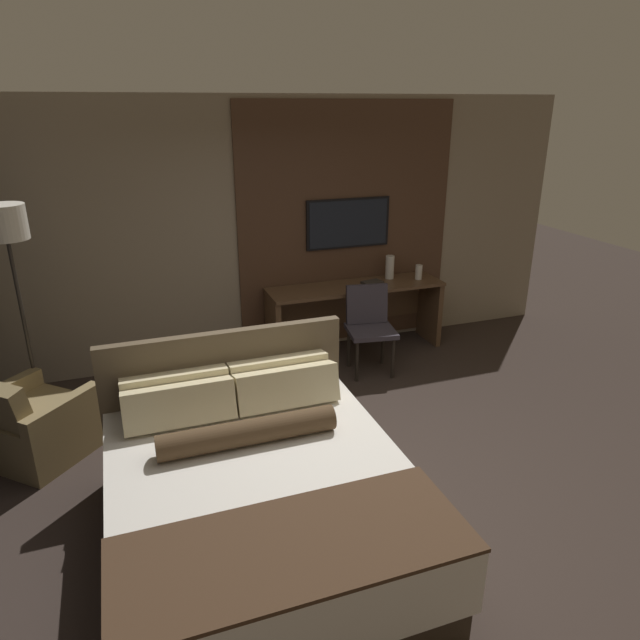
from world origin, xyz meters
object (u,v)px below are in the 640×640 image
Objects in this scene: armchair_by_window at (34,426)px; book at (372,282)px; vase_tall at (390,267)px; floor_lamp at (8,242)px; bed at (258,494)px; tv at (348,223)px; vase_short at (419,272)px; desk at (354,305)px; desk_chair at (369,321)px.

book reaches higher than armchair_by_window.
floor_lamp is at bearing -169.94° from vase_tall.
bed is at bearing 176.48° from armchair_by_window.
tv reaches higher than vase_short.
floor_lamp reaches higher than vase_short.
desk_chair is (-0.05, -0.54, 0.01)m from desk.
book is at bearing 178.51° from vase_short.
bed reaches higher than armchair_by_window.
bed is 3.62m from vase_tall.
vase_tall is at bearing -16.11° from tv.
vase_short is at bearing -4.78° from desk.
desk_chair is 5.39× the size of vase_short.
tv is 3.72m from armchair_by_window.
book is at bearing 71.78° from desk_chair.
floor_lamp reaches higher than book.
tv is 1.17m from desk_chair.
bed is 2.87m from floor_lamp.
armchair_by_window is 6.15× the size of vase_short.
floor_lamp is 7.29× the size of vase_tall.
desk is at bearing 10.17° from floor_lamp.
armchair_by_window is (-1.47, 1.57, -0.09)m from bed.
armchair_by_window is 1.49m from floor_lamp.
desk is at bearing -117.95° from armchair_by_window.
book is (2.00, 2.63, 0.45)m from bed.
vase_short is at bearing 7.35° from floor_lamp.
tv reaches higher than armchair_by_window.
tv is (1.80, 2.90, 1.08)m from bed.
book is at bearing -14.21° from desk.
vase_tall is at bearing 50.48° from bed.
desk_chair is 0.47× the size of floor_lamp.
vase_short reaches higher than armchair_by_window.
book is (0.20, -0.26, -0.64)m from tv.
vase_short reaches higher than book.
vase_short is at bearing 45.41° from bed.
tv is 3.38m from floor_lamp.
vase_tall is 0.34m from vase_short.
armchair_by_window is at bearing -162.34° from vase_tall.
armchair_by_window is 4.23m from vase_short.
floor_lamp is 11.55× the size of vase_short.
desk is 1.92× the size of armchair_by_window.
bed is 8.03× the size of vase_tall.
floor_lamp is at bearing -169.98° from desk_chair.
floor_lamp reaches higher than desk_chair.
bed is 2.20× the size of tv.
bed reaches higher than vase_tall.
vase_tall is (0.53, 0.62, 0.37)m from desk_chair.
vase_short is at bearing -1.49° from book.
bed is 8.79× the size of book.
tv reaches higher than vase_tall.
desk is 0.33m from book.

